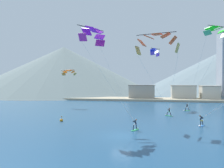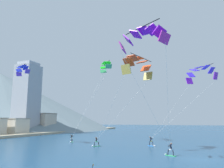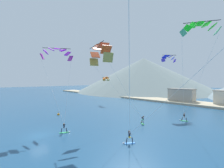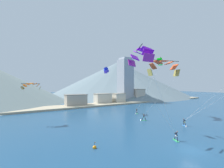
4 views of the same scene
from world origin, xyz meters
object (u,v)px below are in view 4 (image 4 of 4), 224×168
kitesurfer_mid_center (143,119)px  race_marker_buoy (95,147)px  parafoil_kite_near_lead (160,61)px  parafoil_kite_distant_low_drift (106,69)px  kitesurfer_far_left (176,137)px  kitesurfer_near_trail (185,124)px  kitesurfer_near_lead (136,112)px  parafoil_kite_mid_center (164,67)px  parafoil_kite_far_left (141,55)px  parafoil_kite_distant_high_outer (31,85)px

kitesurfer_mid_center → race_marker_buoy: kitesurfer_mid_center is taller
parafoil_kite_near_lead → parafoil_kite_distant_low_drift: 17.85m
kitesurfer_mid_center → kitesurfer_far_left: size_ratio=0.98×
kitesurfer_near_trail → kitesurfer_mid_center: size_ratio=1.04×
kitesurfer_near_lead → parafoil_kite_distant_low_drift: (-7.10, 7.63, 14.35)m
kitesurfer_near_lead → parafoil_kite_mid_center: bearing=-113.4°
kitesurfer_near_lead → parafoil_kite_far_left: size_ratio=0.13×
kitesurfer_mid_center → parafoil_kite_far_left: 21.75m
kitesurfer_near_lead → parafoil_kite_near_lead: bearing=-50.7°
parafoil_kite_far_left → race_marker_buoy: 15.64m
kitesurfer_near_lead → kitesurfer_mid_center: 9.25m
kitesurfer_far_left → parafoil_kite_far_left: parafoil_kite_far_left is taller
kitesurfer_mid_center → parafoil_kite_distant_low_drift: size_ratio=0.38×
kitesurfer_far_left → parafoil_kite_distant_high_outer: parafoil_kite_distant_high_outer is taller
kitesurfer_far_left → race_marker_buoy: bearing=161.2°
kitesurfer_near_lead → kitesurfer_near_trail: kitesurfer_near_trail is taller
kitesurfer_near_trail → race_marker_buoy: 22.77m
kitesurfer_near_trail → parafoil_kite_far_left: bearing=-170.1°
parafoil_kite_near_lead → parafoil_kite_far_left: size_ratio=1.19×
kitesurfer_near_trail → parafoil_kite_distant_high_outer: parafoil_kite_distant_high_outer is taller
kitesurfer_mid_center → parafoil_kite_mid_center: parafoil_kite_mid_center is taller
kitesurfer_mid_center → parafoil_kite_distant_low_drift: (-2.39, 15.59, 14.38)m
parafoil_kite_mid_center → parafoil_kite_far_left: parafoil_kite_far_left is taller
parafoil_kite_mid_center → parafoil_kite_far_left: 10.18m
parafoil_kite_mid_center → parafoil_kite_far_left: (-9.59, -3.36, 0.77)m
kitesurfer_near_trail → parafoil_kite_distant_high_outer: size_ratio=0.39×
kitesurfer_far_left → parafoil_kite_mid_center: bearing=57.9°
kitesurfer_mid_center → parafoil_kite_distant_high_outer: (-25.41, 12.32, 8.88)m
parafoil_kite_mid_center → parafoil_kite_far_left: bearing=-160.7°
kitesurfer_near_trail → parafoil_kite_near_lead: (5.16, 11.45, 16.41)m
kitesurfer_near_lead → kitesurfer_near_trail: 17.11m
kitesurfer_near_lead → parafoil_kite_distant_high_outer: bearing=171.8°
parafoil_kite_near_lead → parafoil_kite_mid_center: size_ratio=1.25×
kitesurfer_near_lead → kitesurfer_near_trail: size_ratio=1.01×
kitesurfer_far_left → parafoil_kite_near_lead: size_ratio=0.10×
kitesurfer_near_trail → parafoil_kite_near_lead: parafoil_kite_near_lead is taller
kitesurfer_near_trail → kitesurfer_far_left: kitesurfer_near_trail is taller
kitesurfer_far_left → parafoil_kite_mid_center: (3.04, 4.84, 12.80)m
parafoil_kite_far_left → parafoil_kite_distant_low_drift: parafoil_kite_distant_low_drift is taller
kitesurfer_mid_center → parafoil_kite_near_lead: bearing=13.9°
race_marker_buoy → parafoil_kite_distant_high_outer: bearing=107.8°
parafoil_kite_near_lead → parafoil_kite_distant_high_outer: (-34.75, 10.01, -7.58)m
kitesurfer_far_left → race_marker_buoy: kitesurfer_far_left is taller
parafoil_kite_near_lead → parafoil_kite_mid_center: bearing=-137.2°
parafoil_kite_distant_low_drift → race_marker_buoy: bearing=-123.3°
kitesurfer_near_lead → parafoil_kite_distant_low_drift: size_ratio=0.40×
parafoil_kite_distant_high_outer → parafoil_kite_distant_low_drift: size_ratio=1.02×
kitesurfer_near_lead → parafoil_kite_distant_high_outer: size_ratio=0.39×
race_marker_buoy → parafoil_kite_near_lead: bearing=22.1°
kitesurfer_mid_center → parafoil_kite_far_left: bearing=-135.1°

